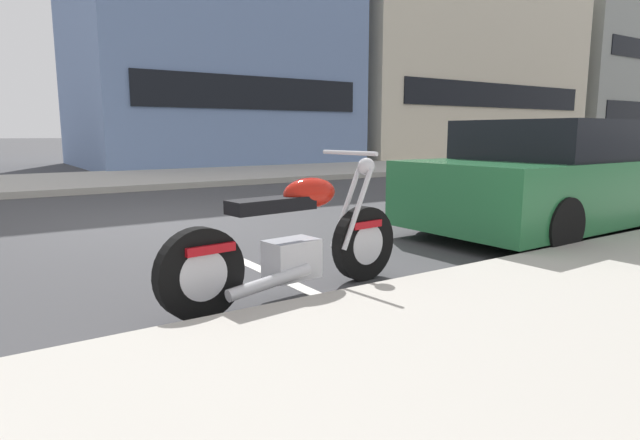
# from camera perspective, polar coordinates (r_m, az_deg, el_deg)

# --- Properties ---
(ground_plane) EXTENTS (260.00, 260.00, 0.00)m
(ground_plane) POSITION_cam_1_polar(r_m,az_deg,el_deg) (7.83, -16.88, -0.33)
(ground_plane) COLOR #3D3D3F
(sidewalk_far_curb) EXTENTS (120.00, 5.00, 0.14)m
(sidewalk_far_curb) POSITION_cam_1_polar(r_m,az_deg,el_deg) (20.13, 11.27, 5.78)
(sidewalk_far_curb) COLOR #ADA89E
(sidewalk_far_curb) RESTS_ON ground
(parking_stall_stripe) EXTENTS (0.12, 2.20, 0.01)m
(parking_stall_stripe) POSITION_cam_1_polar(r_m,az_deg,el_deg) (4.50, -2.81, -6.89)
(parking_stall_stripe) COLOR silver
(parking_stall_stripe) RESTS_ON ground
(parked_motorcycle) EXTENTS (2.19, 0.63, 1.12)m
(parked_motorcycle) POSITION_cam_1_polar(r_m,az_deg,el_deg) (4.08, -2.77, -2.43)
(parked_motorcycle) COLOR black
(parked_motorcycle) RESTS_ON ground
(parked_car_across_street) EXTENTS (4.62, 2.01, 1.41)m
(parked_car_across_street) POSITION_cam_1_polar(r_m,az_deg,el_deg) (7.64, 24.58, 4.05)
(parked_car_across_street) COLOR #236638
(parked_car_across_street) RESTS_ON ground
(car_opposite_curb) EXTENTS (4.46, 2.09, 1.41)m
(car_opposite_curb) POSITION_cam_1_polar(r_m,az_deg,el_deg) (25.09, 30.38, 6.71)
(car_opposite_curb) COLOR black
(car_opposite_curb) RESTS_ON ground
(townhouse_mid_block) EXTENTS (9.80, 8.07, 11.74)m
(townhouse_mid_block) POSITION_cam_1_polar(r_m,az_deg,el_deg) (22.63, -12.11, 20.91)
(townhouse_mid_block) COLOR #6B84B2
(townhouse_mid_block) RESTS_ON ground
(townhouse_behind_pole) EXTENTS (14.46, 8.59, 13.48)m
(townhouse_behind_pole) POSITION_cam_1_polar(r_m,az_deg,el_deg) (30.19, 12.35, 19.60)
(townhouse_behind_pole) COLOR beige
(townhouse_behind_pole) RESTS_ON ground
(townhouse_corner_block) EXTENTS (11.68, 10.88, 11.54)m
(townhouse_corner_block) POSITION_cam_1_polar(r_m,az_deg,el_deg) (41.93, 25.22, 14.66)
(townhouse_corner_block) COLOR #939993
(townhouse_corner_block) RESTS_ON ground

